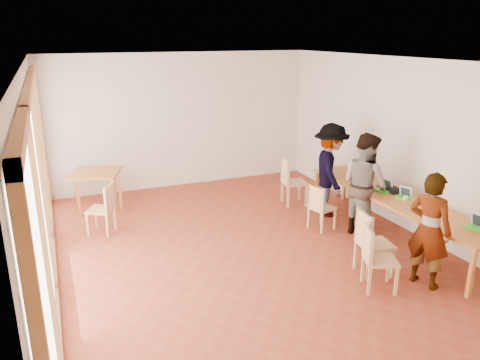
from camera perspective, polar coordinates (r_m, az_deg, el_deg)
The scene contains 25 objects.
ground at distance 7.55m, azimuth 1.52°, elevation -9.17°, with size 8.00×8.00×0.00m, color brown.
wall_back at distance 10.69m, azimuth -7.17°, elevation 7.18°, with size 6.00×0.10×3.00m, color beige.
wall_front at distance 3.97m, azimuth 26.37°, elevation -12.80°, with size 6.00×0.10×3.00m, color beige.
wall_right at distance 8.64m, azimuth 20.18°, elevation 3.79°, with size 0.10×8.00×3.00m, color beige.
window_wall at distance 6.45m, azimuth -23.20°, elevation -0.97°, with size 0.10×8.00×3.00m, color white.
ceiling at distance 6.76m, azimuth 1.74°, elevation 14.38°, with size 6.00×8.00×0.04m, color white.
communal_table at distance 8.31m, azimuth 18.41°, elevation -2.27°, with size 0.80×4.00×0.75m.
side_table at distance 9.77m, azimuth -17.15°, elevation 0.55°, with size 0.90×0.90×0.75m.
chair_near at distance 7.00m, azimuth 15.52°, elevation -6.67°, with size 0.52×0.52×0.52m.
chair_mid at distance 6.65m, azimuth 16.03°, elevation -8.43°, with size 0.55×0.55×0.48m.
chair_far at distance 8.41m, azimuth 9.63°, elevation -2.79°, with size 0.47×0.47×0.44m.
chair_empty at distance 9.56m, azimuth 6.09°, elevation 0.41°, with size 0.52×0.52×0.52m.
chair_spare at distance 8.49m, azimuth -16.11°, elevation -2.76°, with size 0.57×0.57×0.48m.
person_near at distance 6.89m, azimuth 22.08°, elevation -5.69°, with size 0.60×0.39×1.64m, color gray.
person_mid at distance 8.30m, azimuth 14.95°, elevation -0.53°, with size 0.88×0.68×1.80m, color gray.
person_far at distance 9.03m, azimuth 10.94°, elevation 1.17°, with size 1.16×0.67×1.80m, color gray.
laptop_near at distance 7.40m, azimuth 26.90°, elevation -4.85°, with size 0.26×0.29×0.22m.
laptop_mid at distance 8.30m, azimuth 19.39°, elevation -1.69°, with size 0.26×0.27×0.19m.
laptop_far at distance 8.53m, azimuth 17.20°, elevation -0.88°, with size 0.29×0.31×0.23m.
yellow_mug at distance 9.13m, azimuth 13.39°, elevation 0.57°, with size 0.14×0.14×0.11m, color orange.
green_bottle at distance 8.68m, azimuth 14.90°, elevation 0.17°, with size 0.07×0.07×0.28m, color #1D6622.
clear_glass at distance 7.76m, azimuth 21.72°, elevation -3.30°, with size 0.07×0.07×0.09m, color silver.
condiment_cup at distance 8.21m, azimuth 19.52°, elevation -2.06°, with size 0.08×0.08×0.06m, color white.
pink_phone at distance 8.66m, azimuth 13.76°, elevation -0.71°, with size 0.05×0.10×0.01m, color #DD509E.
black_pouch at distance 8.51m, azimuth 18.06°, elevation -1.13°, with size 0.16×0.26×0.09m, color black.
Camera 1 is at (-2.75, -6.16, 3.38)m, focal length 35.00 mm.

